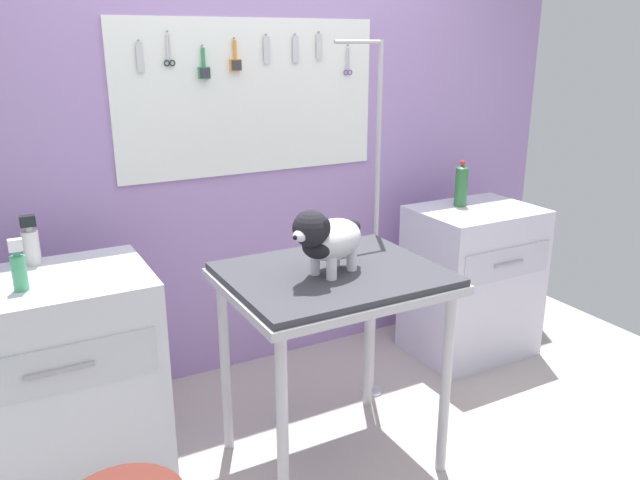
% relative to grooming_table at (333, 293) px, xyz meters
% --- Properties ---
extents(rear_wall_panel, '(4.00, 0.11, 2.30)m').
position_rel_grooming_table_xyz_m(rear_wall_panel, '(0.10, 1.03, 0.37)').
color(rear_wall_panel, '#A281BE').
rests_on(rear_wall_panel, ground).
extents(grooming_table, '(0.87, 0.71, 0.89)m').
position_rel_grooming_table_xyz_m(grooming_table, '(0.00, 0.00, 0.00)').
color(grooming_table, '#B7B7BC').
rests_on(grooming_table, ground).
extents(grooming_arm, '(0.29, 0.11, 1.78)m').
position_rel_grooming_table_xyz_m(grooming_arm, '(0.45, 0.37, 0.04)').
color(grooming_arm, '#B7B7BC').
rests_on(grooming_arm, ground).
extents(dog, '(0.39, 0.27, 0.29)m').
position_rel_grooming_table_xyz_m(dog, '(-0.05, -0.03, 0.25)').
color(dog, white).
rests_on(dog, grooming_table).
extents(counter_left, '(0.80, 0.58, 0.90)m').
position_rel_grooming_table_xyz_m(counter_left, '(-1.05, 0.43, -0.34)').
color(counter_left, silver).
rests_on(counter_left, ground).
extents(cabinet_right, '(0.68, 0.54, 0.88)m').
position_rel_grooming_table_xyz_m(cabinet_right, '(1.22, 0.51, -0.35)').
color(cabinet_right, silver).
rests_on(cabinet_right, ground).
extents(pump_bottle_white, '(0.07, 0.07, 0.21)m').
position_rel_grooming_table_xyz_m(pump_bottle_white, '(-1.06, 0.63, 0.19)').
color(pump_bottle_white, '#BCBAB5').
rests_on(pump_bottle_white, counter_left).
extents(conditioner_bottle, '(0.05, 0.05, 0.20)m').
position_rel_grooming_table_xyz_m(conditioner_bottle, '(-1.12, 0.35, 0.19)').
color(conditioner_bottle, '#429F6A').
rests_on(conditioner_bottle, counter_left).
extents(soda_bottle, '(0.07, 0.07, 0.26)m').
position_rel_grooming_table_xyz_m(soda_bottle, '(1.17, 0.60, 0.20)').
color(soda_bottle, '#2C6836').
rests_on(soda_bottle, cabinet_right).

